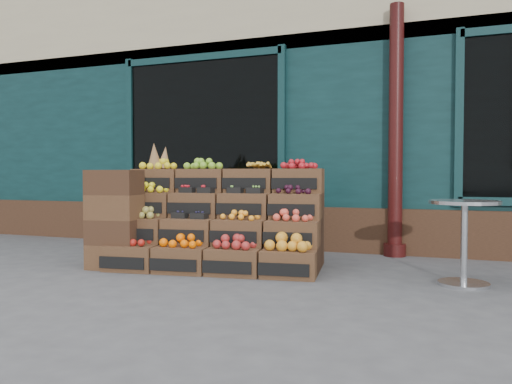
% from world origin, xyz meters
% --- Properties ---
extents(ground, '(60.00, 60.00, 0.00)m').
position_xyz_m(ground, '(0.00, 0.00, 0.00)').
color(ground, '#4A4A4D').
rests_on(ground, ground).
extents(shop_facade, '(12.00, 6.24, 4.80)m').
position_xyz_m(shop_facade, '(0.00, 5.11, 2.40)').
color(shop_facade, '#0C2A2C').
rests_on(shop_facade, ground).
extents(crate_display, '(2.42, 1.41, 1.43)m').
position_xyz_m(crate_display, '(-0.62, 0.65, 0.44)').
color(crate_display, '#4E321E').
rests_on(crate_display, ground).
extents(spare_crates, '(0.59, 0.45, 1.10)m').
position_xyz_m(spare_crates, '(-1.66, 0.10, 0.55)').
color(spare_crates, '#4E321E').
rests_on(spare_crates, ground).
extents(bistro_table, '(0.64, 0.64, 0.80)m').
position_xyz_m(bistro_table, '(1.96, 0.51, 0.50)').
color(bistro_table, silver).
rests_on(bistro_table, ground).
extents(shopkeeper, '(0.87, 0.67, 2.13)m').
position_xyz_m(shopkeeper, '(-1.89, 2.75, 1.06)').
color(shopkeeper, '#185524').
rests_on(shopkeeper, ground).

